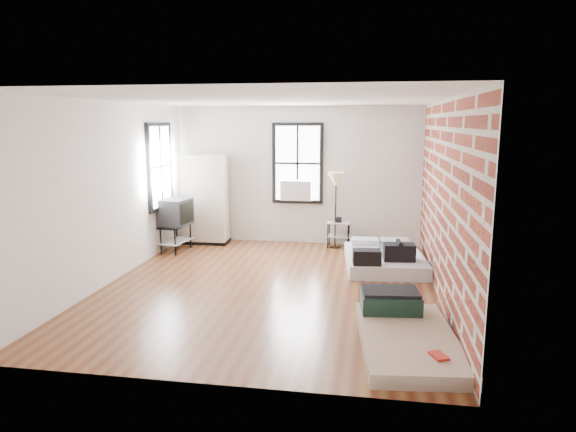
% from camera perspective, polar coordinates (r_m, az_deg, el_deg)
% --- Properties ---
extents(ground, '(6.00, 6.00, 0.00)m').
position_cam_1_polar(ground, '(7.92, -2.08, -7.84)').
color(ground, '#572816').
rests_on(ground, ground).
extents(room_shell, '(5.02, 6.02, 2.80)m').
position_cam_1_polar(room_shell, '(7.87, 0.02, 5.00)').
color(room_shell, silver).
rests_on(room_shell, ground).
extents(mattress_main, '(1.46, 1.87, 0.56)m').
position_cam_1_polar(mattress_main, '(9.06, 10.62, -4.65)').
color(mattress_main, white).
rests_on(mattress_main, ground).
extents(mattress_bare, '(1.23, 2.05, 0.42)m').
position_cam_1_polar(mattress_bare, '(6.18, 12.70, -12.23)').
color(mattress_bare, tan).
rests_on(mattress_bare, ground).
extents(wardrobe, '(0.94, 0.55, 1.83)m').
position_cam_1_polar(wardrobe, '(10.68, -9.16, 1.84)').
color(wardrobe, black).
rests_on(wardrobe, ground).
extents(side_table, '(0.46, 0.37, 0.60)m').
position_cam_1_polar(side_table, '(10.32, 5.65, -1.27)').
color(side_table, black).
rests_on(side_table, ground).
extents(floor_lamp, '(0.32, 0.32, 1.51)m').
position_cam_1_polar(floor_lamp, '(10.11, 5.35, 3.57)').
color(floor_lamp, black).
rests_on(floor_lamp, ground).
extents(tv_stand, '(0.58, 0.78, 1.03)m').
position_cam_1_polar(tv_stand, '(10.09, -12.41, 0.22)').
color(tv_stand, black).
rests_on(tv_stand, ground).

